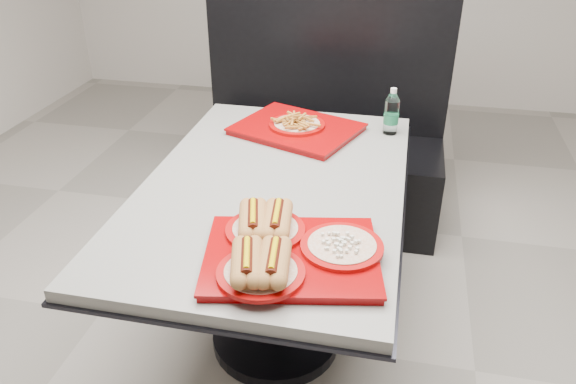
% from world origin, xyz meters
% --- Properties ---
extents(ground, '(6.00, 6.00, 0.00)m').
position_xyz_m(ground, '(0.00, 0.00, 0.00)').
color(ground, gray).
rests_on(ground, ground).
extents(diner_table, '(0.92, 1.42, 0.75)m').
position_xyz_m(diner_table, '(0.00, 0.00, 0.58)').
color(diner_table, black).
rests_on(diner_table, ground).
extents(booth_bench, '(1.30, 0.57, 1.35)m').
position_xyz_m(booth_bench, '(0.00, 1.09, 0.40)').
color(booth_bench, black).
rests_on(booth_bench, ground).
extents(tray_near, '(0.54, 0.46, 0.11)m').
position_xyz_m(tray_near, '(0.13, -0.44, 0.79)').
color(tray_near, '#820305').
rests_on(tray_near, diner_table).
extents(tray_far, '(0.58, 0.52, 0.09)m').
position_xyz_m(tray_far, '(-0.01, 0.45, 0.78)').
color(tray_far, '#820305').
rests_on(tray_far, diner_table).
extents(water_bottle, '(0.06, 0.06, 0.20)m').
position_xyz_m(water_bottle, '(0.37, 0.52, 0.83)').
color(water_bottle, silver).
rests_on(water_bottle, diner_table).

